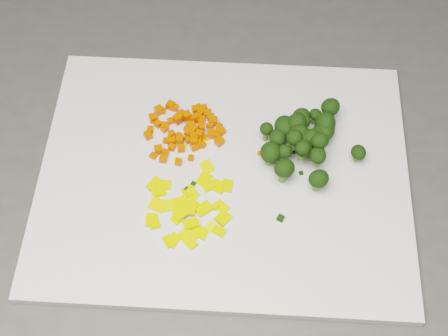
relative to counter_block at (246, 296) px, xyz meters
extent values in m
cube|color=#424240|center=(0.00, 0.00, 0.00)|extent=(1.01, 0.79, 0.90)
cube|color=silver|center=(-0.04, 0.00, 0.46)|extent=(0.53, 0.46, 0.01)
cube|color=#E04102|center=(-0.05, 0.10, 0.47)|extent=(0.01, 0.01, 0.01)
cube|color=#E04102|center=(-0.11, 0.04, 0.47)|extent=(0.01, 0.01, 0.01)
cube|color=#E04102|center=(-0.05, 0.10, 0.47)|extent=(0.01, 0.01, 0.01)
cube|color=#E04102|center=(-0.07, 0.06, 0.47)|extent=(0.01, 0.01, 0.01)
cube|color=#E04102|center=(-0.04, 0.06, 0.47)|extent=(0.01, 0.01, 0.01)
cube|color=#E04102|center=(-0.08, 0.06, 0.47)|extent=(0.01, 0.01, 0.01)
cube|color=#E04102|center=(-0.10, 0.06, 0.47)|extent=(0.01, 0.01, 0.01)
cube|color=#E04102|center=(-0.07, 0.06, 0.47)|extent=(0.01, 0.01, 0.01)
cube|color=#E04102|center=(-0.10, 0.08, 0.47)|extent=(0.01, 0.01, 0.01)
cube|color=#E04102|center=(-0.07, 0.07, 0.47)|extent=(0.01, 0.01, 0.01)
cube|color=#E04102|center=(-0.13, 0.07, 0.47)|extent=(0.01, 0.01, 0.01)
cube|color=#E04102|center=(-0.04, 0.05, 0.47)|extent=(0.01, 0.01, 0.01)
cube|color=#E04102|center=(-0.06, 0.06, 0.48)|extent=(0.01, 0.01, 0.01)
cube|color=#E04102|center=(-0.07, 0.07, 0.47)|extent=(0.01, 0.01, 0.01)
cube|color=#E04102|center=(-0.04, 0.08, 0.47)|extent=(0.01, 0.01, 0.01)
cube|color=#E04102|center=(-0.06, 0.06, 0.47)|extent=(0.01, 0.01, 0.01)
cube|color=#E04102|center=(-0.05, 0.08, 0.47)|extent=(0.01, 0.01, 0.01)
cube|color=#E04102|center=(-0.04, 0.09, 0.47)|extent=(0.01, 0.01, 0.01)
cube|color=#E04102|center=(-0.10, 0.08, 0.47)|extent=(0.01, 0.01, 0.01)
cube|color=#E04102|center=(-0.07, 0.08, 0.47)|extent=(0.01, 0.01, 0.01)
cube|color=#E04102|center=(-0.05, 0.11, 0.47)|extent=(0.01, 0.01, 0.01)
cube|color=#E04102|center=(-0.08, 0.10, 0.47)|extent=(0.01, 0.01, 0.01)
cube|color=#E04102|center=(-0.03, 0.07, 0.47)|extent=(0.01, 0.01, 0.01)
cube|color=#E04102|center=(-0.07, 0.04, 0.47)|extent=(0.01, 0.01, 0.01)
cube|color=#E04102|center=(-0.09, 0.03, 0.47)|extent=(0.01, 0.01, 0.01)
cube|color=#E04102|center=(-0.10, 0.05, 0.47)|extent=(0.01, 0.01, 0.01)
cube|color=#E04102|center=(-0.08, 0.03, 0.47)|extent=(0.01, 0.01, 0.01)
cube|color=#E04102|center=(-0.06, 0.09, 0.47)|extent=(0.01, 0.01, 0.01)
cube|color=#E04102|center=(-0.09, 0.09, 0.47)|extent=(0.01, 0.01, 0.01)
cube|color=#E04102|center=(-0.07, 0.06, 0.47)|extent=(0.01, 0.01, 0.01)
cube|color=#E04102|center=(-0.07, 0.09, 0.47)|extent=(0.01, 0.01, 0.01)
cube|color=#E04102|center=(-0.09, 0.06, 0.47)|extent=(0.01, 0.01, 0.01)
cube|color=#E04102|center=(-0.12, 0.05, 0.47)|extent=(0.01, 0.01, 0.01)
cube|color=#E04102|center=(-0.05, 0.08, 0.47)|extent=(0.01, 0.01, 0.01)
cube|color=#E04102|center=(-0.09, 0.12, 0.47)|extent=(0.01, 0.01, 0.01)
cube|color=#E04102|center=(-0.06, 0.10, 0.47)|extent=(0.01, 0.01, 0.01)
cube|color=#E04102|center=(-0.11, 0.04, 0.47)|extent=(0.01, 0.01, 0.01)
cube|color=#E04102|center=(-0.07, 0.08, 0.47)|extent=(0.01, 0.01, 0.01)
cube|color=#E04102|center=(-0.10, 0.06, 0.47)|extent=(0.01, 0.01, 0.01)
cube|color=#E04102|center=(-0.10, 0.06, 0.47)|extent=(0.01, 0.01, 0.01)
cube|color=#E04102|center=(-0.09, 0.05, 0.47)|extent=(0.01, 0.01, 0.01)
cube|color=#E04102|center=(-0.08, 0.08, 0.47)|extent=(0.01, 0.01, 0.01)
cube|color=#E04102|center=(-0.07, 0.06, 0.47)|extent=(0.01, 0.01, 0.01)
cube|color=#E04102|center=(-0.05, 0.06, 0.47)|extent=(0.01, 0.01, 0.01)
cube|color=#E04102|center=(-0.04, 0.09, 0.47)|extent=(0.01, 0.01, 0.01)
cube|color=#E04102|center=(-0.04, 0.07, 0.47)|extent=(0.01, 0.01, 0.01)
cube|color=#E04102|center=(-0.11, 0.11, 0.47)|extent=(0.01, 0.01, 0.01)
cube|color=#E04102|center=(-0.07, 0.08, 0.47)|extent=(0.01, 0.01, 0.01)
cube|color=#E04102|center=(-0.06, 0.09, 0.47)|extent=(0.01, 0.01, 0.01)
cube|color=#E04102|center=(-0.09, 0.05, 0.47)|extent=(0.01, 0.01, 0.01)
cube|color=#E04102|center=(-0.06, 0.07, 0.47)|extent=(0.01, 0.01, 0.01)
cube|color=#E04102|center=(-0.06, 0.07, 0.47)|extent=(0.01, 0.01, 0.01)
cube|color=#E04102|center=(-0.08, 0.09, 0.48)|extent=(0.01, 0.01, 0.01)
cube|color=#E04102|center=(-0.06, 0.05, 0.47)|extent=(0.01, 0.01, 0.01)
cube|color=#E04102|center=(-0.10, 0.11, 0.47)|extent=(0.01, 0.01, 0.01)
cube|color=#E04102|center=(-0.12, 0.08, 0.47)|extent=(0.01, 0.01, 0.01)
cube|color=#E04102|center=(-0.07, 0.05, 0.47)|extent=(0.01, 0.01, 0.01)
cube|color=#E04102|center=(-0.07, 0.06, 0.47)|extent=(0.01, 0.01, 0.01)
cube|color=#E04102|center=(-0.09, 0.09, 0.47)|extent=(0.01, 0.01, 0.01)
cube|color=#E04102|center=(-0.10, 0.07, 0.47)|extent=(0.01, 0.01, 0.01)
cube|color=#E04102|center=(-0.09, 0.07, 0.47)|extent=(0.01, 0.01, 0.01)
cube|color=#E04102|center=(-0.04, 0.05, 0.47)|extent=(0.01, 0.01, 0.01)
cube|color=#E04102|center=(-0.12, 0.08, 0.47)|extent=(0.01, 0.01, 0.01)
cube|color=#E04102|center=(-0.03, 0.06, 0.47)|extent=(0.01, 0.01, 0.01)
cube|color=#E04102|center=(-0.07, 0.05, 0.47)|extent=(0.01, 0.01, 0.01)
cube|color=#E04102|center=(-0.11, 0.10, 0.47)|extent=(0.01, 0.01, 0.01)
cube|color=#E04102|center=(-0.07, 0.09, 0.48)|extent=(0.01, 0.01, 0.01)
cube|color=#E04102|center=(-0.08, 0.11, 0.47)|extent=(0.01, 0.01, 0.01)
cube|color=#E04102|center=(-0.10, 0.06, 0.47)|extent=(0.01, 0.01, 0.01)
cube|color=#E04102|center=(-0.06, 0.06, 0.47)|extent=(0.01, 0.01, 0.01)
cube|color=#E04102|center=(-0.06, 0.06, 0.47)|extent=(0.01, 0.01, 0.01)
cube|color=#E04102|center=(-0.11, 0.09, 0.47)|extent=(0.01, 0.01, 0.01)
cube|color=#E04102|center=(-0.04, 0.06, 0.47)|extent=(0.01, 0.01, 0.01)
cube|color=#E04102|center=(-0.05, 0.10, 0.47)|extent=(0.01, 0.01, 0.01)
cube|color=yellow|center=(-0.08, -0.04, 0.46)|extent=(0.02, 0.02, 0.01)
cube|color=yellow|center=(-0.06, 0.01, 0.46)|extent=(0.02, 0.02, 0.01)
cube|color=yellow|center=(-0.14, -0.05, 0.46)|extent=(0.02, 0.02, 0.01)
cube|color=yellow|center=(-0.12, -0.08, 0.46)|extent=(0.02, 0.02, 0.01)
cube|color=yellow|center=(-0.10, -0.08, 0.46)|extent=(0.02, 0.02, 0.01)
cube|color=yellow|center=(-0.13, 0.00, 0.46)|extent=(0.03, 0.03, 0.01)
cube|color=yellow|center=(-0.12, -0.08, 0.46)|extent=(0.02, 0.02, 0.01)
cube|color=yellow|center=(-0.06, -0.01, 0.46)|extent=(0.02, 0.02, 0.01)
cube|color=yellow|center=(-0.09, -0.06, 0.47)|extent=(0.02, 0.02, 0.01)
cube|color=yellow|center=(-0.09, -0.02, 0.46)|extent=(0.02, 0.02, 0.01)
cube|color=yellow|center=(-0.13, -0.03, 0.46)|extent=(0.02, 0.02, 0.01)
cube|color=yellow|center=(-0.10, -0.08, 0.46)|extent=(0.02, 0.02, 0.01)
cube|color=yellow|center=(-0.11, -0.05, 0.46)|extent=(0.02, 0.02, 0.01)
cube|color=yellow|center=(-0.13, -0.01, 0.46)|extent=(0.02, 0.02, 0.01)
cube|color=yellow|center=(-0.14, -0.05, 0.46)|extent=(0.01, 0.02, 0.01)
cube|color=yellow|center=(-0.04, -0.02, 0.46)|extent=(0.02, 0.02, 0.01)
cube|color=yellow|center=(-0.12, -0.03, 0.46)|extent=(0.02, 0.02, 0.01)
cube|color=yellow|center=(-0.07, 0.00, 0.46)|extent=(0.02, 0.02, 0.00)
cube|color=yellow|center=(-0.10, -0.05, 0.47)|extent=(0.02, 0.02, 0.01)
cube|color=yellow|center=(-0.10, -0.03, 0.46)|extent=(0.02, 0.02, 0.00)
cube|color=yellow|center=(-0.07, -0.07, 0.46)|extent=(0.02, 0.02, 0.01)
cube|color=yellow|center=(-0.09, -0.04, 0.47)|extent=(0.02, 0.02, 0.00)
cube|color=yellow|center=(-0.12, 0.00, 0.46)|extent=(0.02, 0.02, 0.01)
cube|color=yellow|center=(-0.09, -0.07, 0.46)|extent=(0.02, 0.02, 0.00)
cube|color=yellow|center=(-0.05, -0.02, 0.46)|extent=(0.02, 0.02, 0.00)
cube|color=yellow|center=(-0.06, -0.06, 0.46)|extent=(0.02, 0.02, 0.01)
cube|color=yellow|center=(-0.05, -0.04, 0.46)|extent=(0.02, 0.02, 0.00)
cube|color=yellow|center=(-0.06, -0.08, 0.46)|extent=(0.02, 0.02, 0.01)
cube|color=yellow|center=(-0.10, -0.04, 0.47)|extent=(0.02, 0.02, 0.01)
cube|color=yellow|center=(-0.09, -0.02, 0.46)|extent=(0.02, 0.02, 0.01)
cube|color=yellow|center=(-0.09, -0.04, 0.46)|extent=(0.02, 0.02, 0.01)
cube|color=yellow|center=(-0.07, 0.07, 0.46)|extent=(0.01, 0.01, 0.00)
cube|color=black|center=(-0.08, -0.01, 0.46)|extent=(0.01, 0.01, 0.00)
cube|color=black|center=(0.05, 0.01, 0.46)|extent=(0.01, 0.01, 0.00)
cube|color=yellow|center=(-0.09, -0.04, 0.46)|extent=(0.01, 0.01, 0.00)
cube|color=yellow|center=(-0.08, 0.05, 0.46)|extent=(0.01, 0.01, 0.00)
cube|color=yellow|center=(-0.06, -0.04, 0.46)|extent=(0.01, 0.01, 0.01)
cube|color=yellow|center=(-0.10, 0.03, 0.46)|extent=(0.01, 0.01, 0.00)
cube|color=black|center=(0.01, -0.07, 0.46)|extent=(0.01, 0.01, 0.01)
cube|color=black|center=(-0.09, -0.01, 0.46)|extent=(0.01, 0.01, 0.00)
cube|color=#E04102|center=(-0.13, 0.00, 0.46)|extent=(0.01, 0.01, 0.00)
cube|color=black|center=(-0.07, 0.05, 0.46)|extent=(0.01, 0.01, 0.00)
cube|color=#E04102|center=(0.01, 0.02, 0.46)|extent=(0.01, 0.01, 0.00)
cube|color=yellow|center=(-0.06, 0.06, 0.47)|extent=(0.01, 0.01, 0.01)
cube|color=#E04102|center=(-0.12, 0.04, 0.47)|extent=(0.01, 0.01, 0.01)
cube|color=black|center=(0.05, -0.02, 0.46)|extent=(0.00, 0.00, 0.00)
camera|label=1|loc=(-0.12, -0.39, 1.13)|focal=50.00mm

